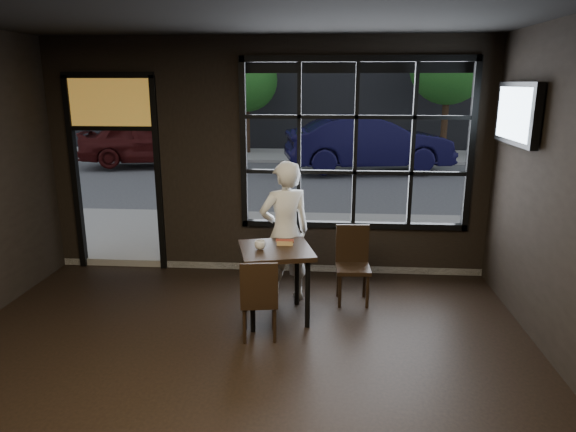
# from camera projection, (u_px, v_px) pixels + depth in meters

# --- Properties ---
(floor) EXTENTS (6.00, 7.00, 0.02)m
(floor) POSITION_uv_depth(u_px,v_px,m) (215.00, 431.00, 3.97)
(floor) COLOR black
(floor) RESTS_ON ground
(window_frame) EXTENTS (3.06, 0.12, 2.28)m
(window_frame) POSITION_uv_depth(u_px,v_px,m) (355.00, 145.00, 6.80)
(window_frame) COLOR black
(window_frame) RESTS_ON ground
(stained_transom) EXTENTS (1.20, 0.06, 0.70)m
(stained_transom) POSITION_uv_depth(u_px,v_px,m) (110.00, 102.00, 6.90)
(stained_transom) COLOR orange
(stained_transom) RESTS_ON ground
(street_asphalt) EXTENTS (60.00, 41.00, 0.04)m
(street_asphalt) POSITION_uv_depth(u_px,v_px,m) (312.00, 133.00, 27.12)
(street_asphalt) COLOR #545456
(street_asphalt) RESTS_ON ground
(cafe_table) EXTENTS (0.94, 0.94, 0.84)m
(cafe_table) POSITION_uv_depth(u_px,v_px,m) (276.00, 283.00, 5.78)
(cafe_table) COLOR black
(cafe_table) RESTS_ON floor
(chair_near) EXTENTS (0.43, 0.43, 0.88)m
(chair_near) POSITION_uv_depth(u_px,v_px,m) (259.00, 297.00, 5.33)
(chair_near) COLOR black
(chair_near) RESTS_ON floor
(chair_window) EXTENTS (0.42, 0.42, 0.93)m
(chair_window) POSITION_uv_depth(u_px,v_px,m) (353.00, 266.00, 6.17)
(chair_window) COLOR black
(chair_window) RESTS_ON floor
(man) EXTENTS (0.75, 0.64, 1.73)m
(man) POSITION_uv_depth(u_px,v_px,m) (285.00, 232.00, 6.15)
(man) COLOR silver
(man) RESTS_ON floor
(hotdog) EXTENTS (0.20, 0.08, 0.06)m
(hotdog) POSITION_uv_depth(u_px,v_px,m) (285.00, 243.00, 5.77)
(hotdog) COLOR tan
(hotdog) RESTS_ON cafe_table
(cup) EXTENTS (0.13, 0.13, 0.10)m
(cup) POSITION_uv_depth(u_px,v_px,m) (260.00, 245.00, 5.62)
(cup) COLOR silver
(cup) RESTS_ON cafe_table
(tv) EXTENTS (0.13, 1.17, 0.68)m
(tv) POSITION_uv_depth(u_px,v_px,m) (517.00, 114.00, 5.70)
(tv) COLOR black
(tv) RESTS_ON wall_right
(navy_car) EXTENTS (5.02, 2.54, 1.58)m
(navy_car) POSITION_uv_depth(u_px,v_px,m) (369.00, 143.00, 14.96)
(navy_car) COLOR black
(navy_car) RESTS_ON street_asphalt
(maroon_car) EXTENTS (4.55, 2.58, 1.46)m
(maroon_car) POSITION_uv_depth(u_px,v_px,m) (151.00, 141.00, 16.05)
(maroon_car) COLOR #390C0B
(maroon_car) RESTS_ON street_asphalt
(tree_left) EXTENTS (2.21, 2.21, 3.78)m
(tree_left) POSITION_uv_depth(u_px,v_px,m) (246.00, 81.00, 18.26)
(tree_left) COLOR #332114
(tree_left) RESTS_ON street_asphalt
(tree_right) EXTENTS (2.61, 2.61, 4.45)m
(tree_right) POSITION_uv_depth(u_px,v_px,m) (449.00, 66.00, 17.16)
(tree_right) COLOR #332114
(tree_right) RESTS_ON street_asphalt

